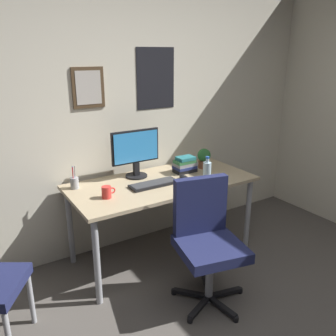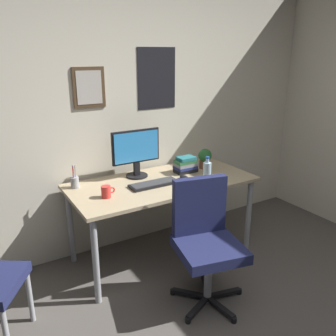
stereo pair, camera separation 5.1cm
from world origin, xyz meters
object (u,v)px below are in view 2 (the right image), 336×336
(keyboard, at_px, (154,184))
(pen_cup, at_px, (75,182))
(water_bottle, at_px, (207,173))
(office_chair, at_px, (205,236))
(potted_plant, at_px, (205,158))
(computer_mouse, at_px, (184,178))
(coffee_mug_near, at_px, (106,192))
(book_stack_left, at_px, (186,165))
(monitor, at_px, (136,151))

(keyboard, relative_size, pen_cup, 2.15)
(water_bottle, xyz_separation_m, pen_cup, (-1.00, 0.51, -0.05))
(office_chair, height_order, keyboard, office_chair)
(potted_plant, relative_size, pen_cup, 0.98)
(computer_mouse, bearing_deg, office_chair, -108.85)
(coffee_mug_near, bearing_deg, keyboard, 5.38)
(pen_cup, distance_m, book_stack_left, 1.04)
(pen_cup, bearing_deg, book_stack_left, -7.59)
(book_stack_left, bearing_deg, office_chair, -113.25)
(water_bottle, bearing_deg, computer_mouse, 113.86)
(coffee_mug_near, xyz_separation_m, book_stack_left, (0.88, 0.20, 0.02))
(water_bottle, height_order, coffee_mug_near, water_bottle)
(potted_plant, bearing_deg, keyboard, -166.44)
(water_bottle, relative_size, pen_cup, 1.26)
(monitor, height_order, book_stack_left, monitor)
(potted_plant, distance_m, book_stack_left, 0.23)
(computer_mouse, xyz_separation_m, pen_cup, (-0.90, 0.30, 0.04))
(computer_mouse, distance_m, pen_cup, 0.95)
(keyboard, bearing_deg, monitor, 95.76)
(book_stack_left, bearing_deg, computer_mouse, -127.05)
(office_chair, xyz_separation_m, monitor, (-0.12, 0.90, 0.46))
(keyboard, distance_m, potted_plant, 0.68)
(computer_mouse, relative_size, pen_cup, 0.55)
(computer_mouse, height_order, book_stack_left, book_stack_left)
(office_chair, xyz_separation_m, water_bottle, (0.30, 0.40, 0.33))
(keyboard, xyz_separation_m, water_bottle, (0.39, -0.22, 0.09))
(pen_cup, bearing_deg, monitor, -0.73)
(computer_mouse, distance_m, coffee_mug_near, 0.75)
(potted_plant, bearing_deg, pen_cup, 174.03)
(book_stack_left, bearing_deg, potted_plant, 1.36)
(office_chair, bearing_deg, keyboard, 98.43)
(monitor, distance_m, potted_plant, 0.71)
(office_chair, height_order, computer_mouse, office_chair)
(office_chair, xyz_separation_m, computer_mouse, (0.21, 0.61, 0.24))
(computer_mouse, relative_size, potted_plant, 0.56)
(monitor, xyz_separation_m, water_bottle, (0.42, -0.51, -0.13))
(office_chair, distance_m, monitor, 1.02)
(book_stack_left, bearing_deg, coffee_mug_near, -167.45)
(water_bottle, relative_size, coffee_mug_near, 2.22)
(monitor, bearing_deg, computer_mouse, -41.94)
(coffee_mug_near, relative_size, book_stack_left, 0.53)
(water_bottle, xyz_separation_m, coffee_mug_near, (-0.84, 0.18, -0.06))
(potted_plant, height_order, book_stack_left, potted_plant)
(water_bottle, xyz_separation_m, book_stack_left, (0.03, 0.38, -0.03))
(water_bottle, bearing_deg, office_chair, -127.20)
(monitor, xyz_separation_m, pen_cup, (-0.57, 0.01, -0.19))
(potted_plant, bearing_deg, office_chair, -125.82)
(coffee_mug_near, xyz_separation_m, pen_cup, (-0.15, 0.33, 0.01))
(monitor, relative_size, coffee_mug_near, 4.05)
(coffee_mug_near, relative_size, potted_plant, 0.58)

